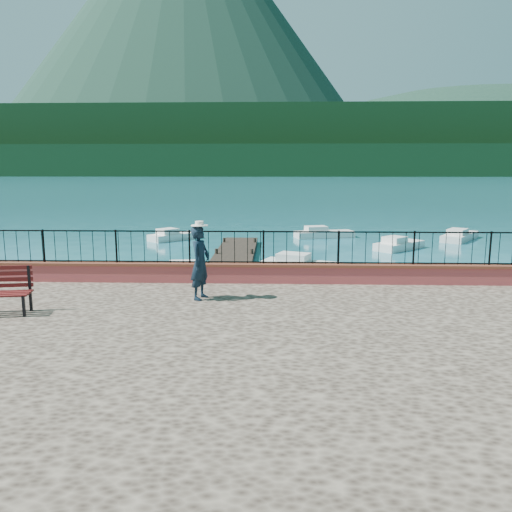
# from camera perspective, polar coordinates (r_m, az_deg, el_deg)

# --- Properties ---
(ground) EXTENTS (2000.00, 2000.00, 0.00)m
(ground) POSITION_cam_1_polar(r_m,az_deg,el_deg) (11.76, 1.95, -12.85)
(ground) COLOR #19596B
(ground) RESTS_ON ground
(parapet) EXTENTS (28.00, 0.46, 0.58)m
(parapet) POSITION_cam_1_polar(r_m,az_deg,el_deg) (14.86, 2.01, -1.95)
(parapet) COLOR #A7423C
(parapet) RESTS_ON promenade
(railing) EXTENTS (27.00, 0.05, 0.95)m
(railing) POSITION_cam_1_polar(r_m,az_deg,el_deg) (14.72, 2.03, 0.96)
(railing) COLOR black
(railing) RESTS_ON parapet
(dock) EXTENTS (2.00, 16.00, 0.30)m
(dock) POSITION_cam_1_polar(r_m,az_deg,el_deg) (23.34, -2.91, -0.92)
(dock) COLOR #2D231C
(dock) RESTS_ON ground
(far_forest) EXTENTS (900.00, 60.00, 18.00)m
(far_forest) POSITION_cam_1_polar(r_m,az_deg,el_deg) (310.87, 2.06, 10.79)
(far_forest) COLOR black
(far_forest) RESTS_ON ground
(foothills) EXTENTS (900.00, 120.00, 44.00)m
(foothills) POSITION_cam_1_polar(r_m,az_deg,el_deg) (371.25, 2.07, 12.67)
(foothills) COLOR black
(foothills) RESTS_ON ground
(volcano) EXTENTS (560.00, 560.00, 380.00)m
(volcano) POSITION_cam_1_polar(r_m,az_deg,el_deg) (744.36, -8.03, 24.31)
(volcano) COLOR #142D23
(volcano) RESTS_ON ground
(companion_hill) EXTENTS (448.00, 384.00, 180.00)m
(companion_hill) POSITION_cam_1_polar(r_m,az_deg,el_deg) (611.78, 23.39, 8.75)
(companion_hill) COLOR #142D23
(companion_hill) RESTS_ON ground
(person) EXTENTS (0.65, 0.80, 1.92)m
(person) POSITION_cam_1_polar(r_m,az_deg,el_deg) (12.95, -6.40, -0.77)
(person) COLOR black
(person) RESTS_ON promenade
(hat) EXTENTS (0.44, 0.44, 0.12)m
(hat) POSITION_cam_1_polar(r_m,az_deg,el_deg) (12.80, -6.49, 3.71)
(hat) COLOR white
(hat) RESTS_ON person
(boat_0) EXTENTS (4.08, 1.74, 0.80)m
(boat_0) POSITION_cam_1_polar(r_m,az_deg,el_deg) (20.77, -6.40, -1.64)
(boat_0) COLOR white
(boat_0) RESTS_ON ground
(boat_1) EXTENTS (4.15, 2.70, 0.80)m
(boat_1) POSITION_cam_1_polar(r_m,az_deg,el_deg) (22.47, 5.71, -0.74)
(boat_1) COLOR silver
(boat_1) RESTS_ON ground
(boat_2) EXTENTS (3.29, 3.21, 0.80)m
(boat_2) POSITION_cam_1_polar(r_m,az_deg,el_deg) (29.62, 16.07, 1.51)
(boat_2) COLOR silver
(boat_2) RESTS_ON ground
(boat_3) EXTENTS (3.22, 3.28, 0.80)m
(boat_3) POSITION_cam_1_polar(r_m,az_deg,el_deg) (32.66, -9.34, 2.53)
(boat_3) COLOR white
(boat_3) RESTS_ON ground
(boat_4) EXTENTS (4.11, 2.24, 0.80)m
(boat_4) POSITION_cam_1_polar(r_m,az_deg,el_deg) (33.69, 7.82, 2.79)
(boat_4) COLOR silver
(boat_4) RESTS_ON ground
(boat_5) EXTENTS (3.47, 4.17, 0.80)m
(boat_5) POSITION_cam_1_polar(r_m,az_deg,el_deg) (34.83, 22.29, 2.37)
(boat_5) COLOR silver
(boat_5) RESTS_ON ground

